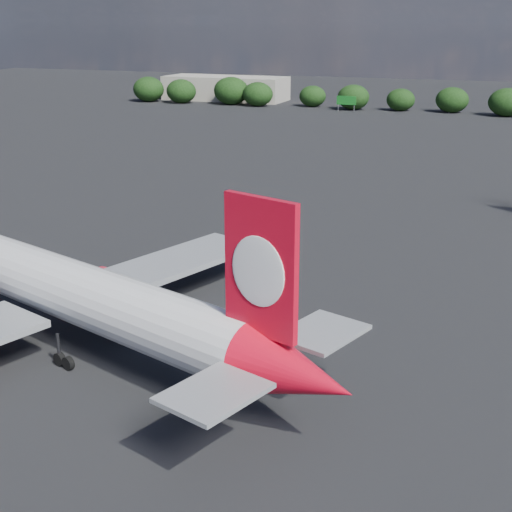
% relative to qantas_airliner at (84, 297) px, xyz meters
% --- Properties ---
extents(ground, '(500.00, 500.00, 0.00)m').
position_rel_qantas_airliner_xyz_m(ground, '(-3.40, 54.22, -4.90)').
color(ground, black).
rests_on(ground, ground).
extents(qantas_airliner, '(48.22, 46.29, 16.10)m').
position_rel_qantas_airliner_xyz_m(qantas_airliner, '(0.00, 0.00, 0.00)').
color(qantas_airliner, silver).
rests_on(qantas_airliner, ground).
extents(terminal_building, '(42.00, 16.00, 8.00)m').
position_rel_qantas_airliner_xyz_m(terminal_building, '(-68.40, 186.22, -0.90)').
color(terminal_building, gray).
rests_on(terminal_building, ground).
extents(highway_sign, '(6.00, 0.30, 4.50)m').
position_rel_qantas_airliner_xyz_m(highway_sign, '(-21.40, 170.22, -1.78)').
color(highway_sign, '#125D1A').
rests_on(highway_sign, ground).
extents(billboard_yellow, '(5.00, 0.30, 5.50)m').
position_rel_qantas_airliner_xyz_m(billboard_yellow, '(8.60, 176.22, -1.04)').
color(billboard_yellow, yellow).
rests_on(billboard_yellow, ground).
extents(horizon_treeline, '(201.58, 14.72, 8.93)m').
position_rel_qantas_airliner_xyz_m(horizon_treeline, '(-2.46, 174.63, -1.03)').
color(horizon_treeline, black).
rests_on(horizon_treeline, ground).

